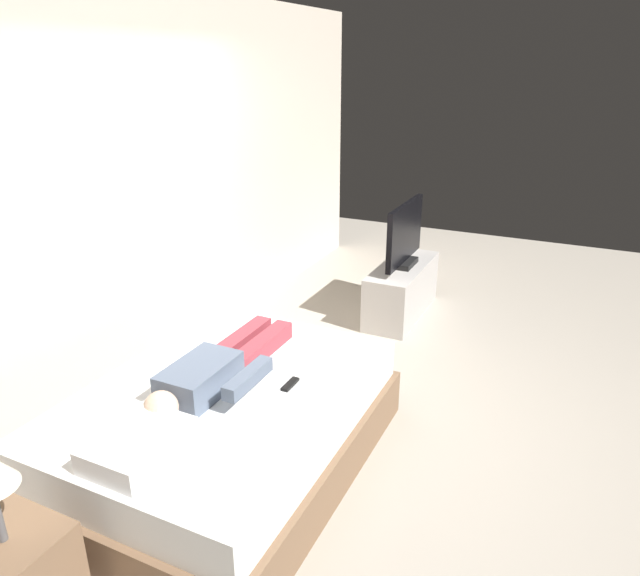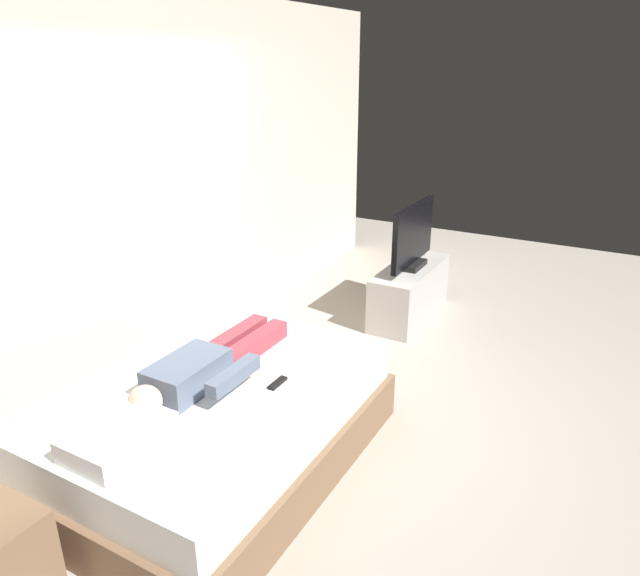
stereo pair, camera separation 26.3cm
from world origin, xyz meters
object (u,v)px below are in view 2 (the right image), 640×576
(bed, at_px, (214,424))
(remote, at_px, (277,383))
(person, at_px, (205,366))
(tv, at_px, (413,238))
(tv_stand, at_px, (410,292))
(pillow, at_px, (118,437))

(bed, xyz_separation_m, remote, (0.18, -0.34, 0.29))
(person, relative_size, tv, 1.43)
(bed, xyz_separation_m, person, (0.03, 0.06, 0.36))
(person, bearing_deg, tv, -6.79)
(person, height_order, remote, person)
(remote, relative_size, tv_stand, 0.14)
(bed, height_order, person, person)
(remote, bearing_deg, bed, 117.73)
(pillow, height_order, person, person)
(bed, bearing_deg, tv, -5.36)
(person, distance_m, tv, 2.59)
(remote, xyz_separation_m, tv, (2.41, 0.10, 0.24))
(person, height_order, tv, tv)
(tv, bearing_deg, tv_stand, 0.00)
(pillow, relative_size, tv, 0.55)
(bed, height_order, pillow, pillow)
(bed, xyz_separation_m, tv_stand, (2.59, -0.24, -0.01))
(person, distance_m, remote, 0.44)
(person, bearing_deg, remote, -69.53)
(bed, relative_size, tv_stand, 1.83)
(pillow, relative_size, tv_stand, 0.44)
(remote, height_order, tv_stand, remote)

